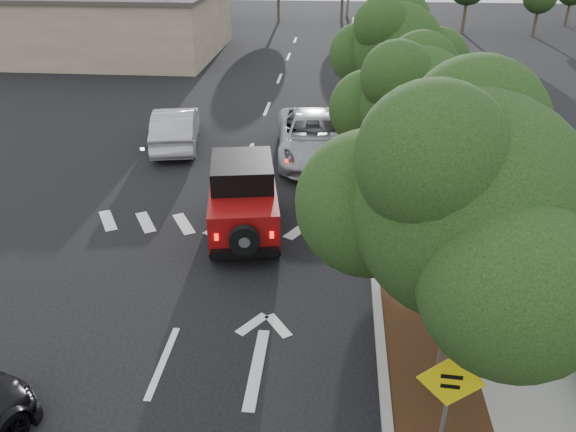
# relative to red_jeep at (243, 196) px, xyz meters

# --- Properties ---
(ground) EXTENTS (120.00, 120.00, 0.00)m
(ground) POSITION_rel_red_jeep_xyz_m (-0.81, -5.84, -1.11)
(ground) COLOR black
(ground) RESTS_ON ground
(curb) EXTENTS (0.20, 70.00, 0.15)m
(curb) POSITION_rel_red_jeep_xyz_m (3.79, 6.16, -1.04)
(curb) COLOR #9E9B93
(curb) RESTS_ON ground
(planting_strip) EXTENTS (1.80, 70.00, 0.12)m
(planting_strip) POSITION_rel_red_jeep_xyz_m (4.79, 6.16, -1.05)
(planting_strip) COLOR black
(planting_strip) RESTS_ON ground
(sidewalk) EXTENTS (2.00, 70.00, 0.12)m
(sidewalk) POSITION_rel_red_jeep_xyz_m (6.69, 6.16, -1.05)
(sidewalk) COLOR gray
(sidewalk) RESTS_ON ground
(hedge) EXTENTS (0.80, 70.00, 0.80)m
(hedge) POSITION_rel_red_jeep_xyz_m (8.09, 6.16, -0.71)
(hedge) COLOR black
(hedge) RESTS_ON ground
(commercial_building) EXTENTS (22.00, 12.00, 4.00)m
(commercial_building) POSITION_rel_red_jeep_xyz_m (-16.81, 24.16, 0.89)
(commercial_building) COLOR gray
(commercial_building) RESTS_ON ground
(transmission_tower) EXTENTS (7.00, 4.00, 28.00)m
(transmission_tower) POSITION_rel_red_jeep_xyz_m (5.19, 42.16, -1.11)
(transmission_tower) COLOR slate
(transmission_tower) RESTS_ON ground
(street_tree_near) EXTENTS (3.80, 3.80, 5.92)m
(street_tree_near) POSITION_rel_red_jeep_xyz_m (4.79, -6.34, -1.11)
(street_tree_near) COLOR black
(street_tree_near) RESTS_ON ground
(street_tree_mid) EXTENTS (3.20, 3.20, 5.32)m
(street_tree_mid) POSITION_rel_red_jeep_xyz_m (4.79, 0.66, -1.11)
(street_tree_mid) COLOR black
(street_tree_mid) RESTS_ON ground
(street_tree_far) EXTENTS (3.40, 3.40, 5.62)m
(street_tree_far) POSITION_rel_red_jeep_xyz_m (4.79, 7.16, -1.11)
(street_tree_far) COLOR black
(street_tree_far) RESTS_ON ground
(light_pole_a) EXTENTS (2.00, 0.22, 9.00)m
(light_pole_a) POSITION_rel_red_jeep_xyz_m (-7.31, 20.16, -1.11)
(light_pole_a) COLOR slate
(light_pole_a) RESTS_ON ground
(light_pole_b) EXTENTS (2.00, 0.22, 9.00)m
(light_pole_b) POSITION_rel_red_jeep_xyz_m (-8.31, 32.16, -1.11)
(light_pole_b) COLOR slate
(light_pole_b) RESTS_ON ground
(red_jeep) EXTENTS (2.53, 4.45, 2.19)m
(red_jeep) POSITION_rel_red_jeep_xyz_m (0.00, 0.00, 0.00)
(red_jeep) COLOR black
(red_jeep) RESTS_ON ground
(silver_suv_ahead) EXTENTS (3.38, 6.23, 1.66)m
(silver_suv_ahead) POSITION_rel_red_jeep_xyz_m (1.77, 6.03, -0.29)
(silver_suv_ahead) COLOR #A6A8AD
(silver_suv_ahead) RESTS_ON ground
(silver_sedan_oncoming) EXTENTS (2.50, 4.96, 1.56)m
(silver_sedan_oncoming) POSITION_rel_red_jeep_xyz_m (-3.88, 6.80, -0.33)
(silver_sedan_oncoming) COLOR #A5A8AD
(silver_sedan_oncoming) RESTS_ON ground
(parked_suv) EXTENTS (4.35, 2.51, 1.39)m
(parked_suv) POSITION_rel_red_jeep_xyz_m (-9.25, 20.77, -0.42)
(parked_suv) COLOR #B1B5B9
(parked_suv) RESTS_ON ground
(speed_hump_sign) EXTENTS (1.07, 0.11, 2.28)m
(speed_hump_sign) POSITION_rel_red_jeep_xyz_m (4.59, -7.82, 0.46)
(speed_hump_sign) COLOR slate
(speed_hump_sign) RESTS_ON ground
(terracotta_planter) EXTENTS (0.67, 0.67, 1.16)m
(terracotta_planter) POSITION_rel_red_jeep_xyz_m (5.79, -4.47, -0.33)
(terracotta_planter) COLOR brown
(terracotta_planter) RESTS_ON ground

